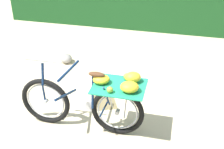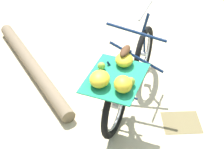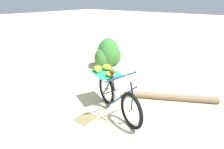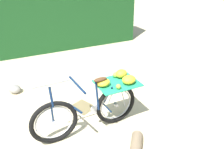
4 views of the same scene
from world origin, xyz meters
name	(u,v)px [view 2 (image 2 of 4)]	position (x,y,z in m)	size (l,w,h in m)	color
ground_plane	(142,100)	(0.00, 0.00, 0.00)	(60.00, 60.00, 0.00)	beige
bicycle	(128,76)	(0.20, 0.10, 0.48)	(1.01, 1.75, 1.03)	black
fallen_log	(33,66)	(1.44, -0.66, 0.09)	(0.17, 0.17, 2.29)	#7F6B51
leaf_litter_patch	(181,122)	(-0.42, 0.41, 0.00)	(0.44, 0.36, 0.01)	olive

